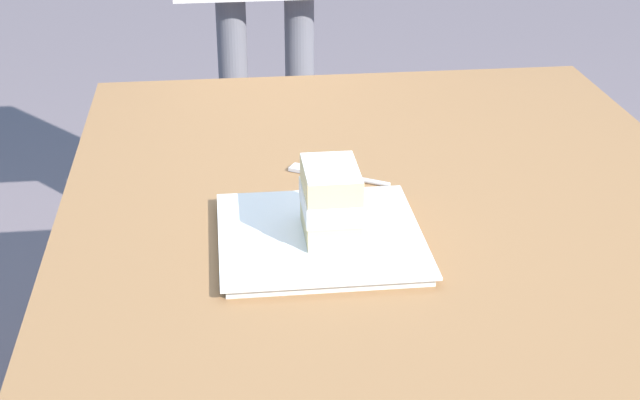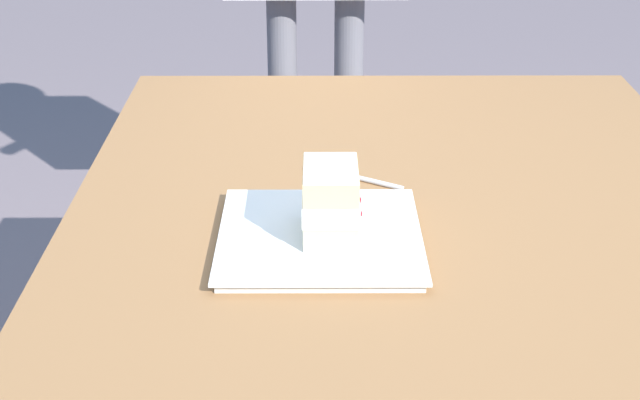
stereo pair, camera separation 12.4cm
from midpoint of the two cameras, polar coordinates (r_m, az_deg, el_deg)
name	(u,v)px [view 2 (the right image)]	position (r m, az deg, el deg)	size (l,w,h in m)	color
patio_table	(404,260)	(1.43, 7.72, -3.74)	(1.24, 1.01, 0.71)	olive
dessert_plate	(320,238)	(1.27, 2.81, -2.40)	(0.28, 0.28, 0.02)	white
cake_slice	(331,201)	(1.24, 3.54, -0.15)	(0.11, 0.08, 0.10)	#EAD18C
dessert_fork	(348,175)	(1.47, 4.14, 1.48)	(0.10, 0.15, 0.01)	silver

